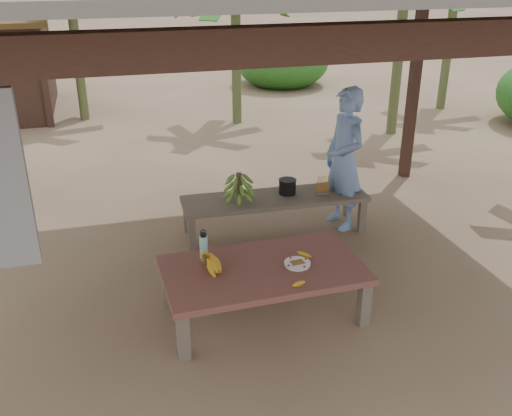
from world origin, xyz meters
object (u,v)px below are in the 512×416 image
object	(u,v)px
water_flask	(204,246)
cooking_pot	(287,187)
bench	(275,201)
ripe_banana_bunch	(205,263)
woman	(344,159)
plate	(297,264)
work_table	(263,273)

from	to	relation	value
water_flask	cooking_pot	distance (m)	1.87
bench	ripe_banana_bunch	world-z (taller)	ripe_banana_bunch
cooking_pot	woman	size ratio (longest dim) A/B	0.12
woman	plate	bearing A→B (deg)	-44.34
plate	water_flask	distance (m)	0.88
bench	cooking_pot	world-z (taller)	cooking_pot
bench	plate	world-z (taller)	plate
bench	ripe_banana_bunch	size ratio (longest dim) A/B	7.76
bench	work_table	bearing A→B (deg)	-108.56
work_table	plate	bearing A→B (deg)	-11.91
ripe_banana_bunch	plate	xyz separation A→B (m)	(0.82, -0.12, -0.07)
work_table	ripe_banana_bunch	distance (m)	0.54
ripe_banana_bunch	plate	world-z (taller)	ripe_banana_bunch
ripe_banana_bunch	woman	bearing A→B (deg)	37.55
woman	work_table	bearing A→B (deg)	-51.88
bench	water_flask	xyz separation A→B (m)	(-1.10, -1.32, 0.23)
cooking_pot	plate	bearing A→B (deg)	-105.42
cooking_pot	ripe_banana_bunch	bearing A→B (deg)	-128.80
work_table	bench	world-z (taller)	work_table
water_flask	cooking_pot	size ratio (longest dim) A/B	1.44
plate	work_table	bearing A→B (deg)	169.64
bench	cooking_pot	size ratio (longest dim) A/B	10.96
bench	woman	xyz separation A→B (m)	(0.84, -0.05, 0.46)
plate	bench	bearing A→B (deg)	79.63
plate	woman	xyz separation A→B (m)	(1.15, 1.64, 0.34)
ripe_banana_bunch	water_flask	distance (m)	0.26
work_table	cooking_pot	size ratio (longest dim) A/B	9.02
plate	woman	distance (m)	2.03
ripe_banana_bunch	woman	xyz separation A→B (m)	(1.97, 1.52, 0.27)
work_table	ripe_banana_bunch	size ratio (longest dim) A/B	6.39
ripe_banana_bunch	plate	size ratio (longest dim) A/B	1.18
cooking_pot	woman	bearing A→B (deg)	-9.16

